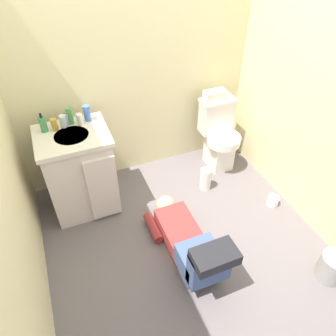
{
  "coord_description": "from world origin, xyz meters",
  "views": [
    {
      "loc": [
        -0.77,
        -1.57,
        2.29
      ],
      "look_at": [
        0.05,
        0.42,
        0.45
      ],
      "focal_mm": 34.02,
      "sensor_mm": 36.0,
      "label": 1
    }
  ],
  "objects_px": {
    "bottle_green": "(70,116)",
    "paper_towel_roll": "(206,179)",
    "bottle_amber": "(54,125)",
    "person_plumber": "(189,242)",
    "tissue_box": "(215,95)",
    "vanity_cabinet": "(80,171)",
    "toilet_paper_roll": "(273,201)",
    "faucet": "(67,120)",
    "bottle_blue": "(87,113)",
    "trash_can": "(332,267)",
    "bottle_white": "(80,120)",
    "bottle_clear": "(63,121)",
    "soap_dispenser": "(43,124)",
    "toilet": "(219,135)"
  },
  "relations": [
    {
      "from": "bottle_blue",
      "to": "soap_dispenser",
      "type": "bearing_deg",
      "value": -174.42
    },
    {
      "from": "soap_dispenser",
      "to": "tissue_box",
      "type": "bearing_deg",
      "value": 1.89
    },
    {
      "from": "bottle_clear",
      "to": "paper_towel_roll",
      "type": "bearing_deg",
      "value": -16.9
    },
    {
      "from": "bottle_amber",
      "to": "bottle_white",
      "type": "bearing_deg",
      "value": 0.52
    },
    {
      "from": "person_plumber",
      "to": "trash_can",
      "type": "distance_m",
      "value": 1.11
    },
    {
      "from": "toilet",
      "to": "person_plumber",
      "type": "bearing_deg",
      "value": -128.97
    },
    {
      "from": "faucet",
      "to": "paper_towel_roll",
      "type": "xyz_separation_m",
      "value": [
        1.17,
        -0.38,
        -0.75
      ]
    },
    {
      "from": "vanity_cabinet",
      "to": "person_plumber",
      "type": "bearing_deg",
      "value": -53.99
    },
    {
      "from": "bottle_clear",
      "to": "vanity_cabinet",
      "type": "bearing_deg",
      "value": -74.87
    },
    {
      "from": "soap_dispenser",
      "to": "paper_towel_roll",
      "type": "bearing_deg",
      "value": -14.68
    },
    {
      "from": "bottle_white",
      "to": "bottle_blue",
      "type": "relative_size",
      "value": 0.74
    },
    {
      "from": "bottle_green",
      "to": "toilet_paper_roll",
      "type": "xyz_separation_m",
      "value": [
        1.64,
        -0.86,
        -0.85
      ]
    },
    {
      "from": "bottle_amber",
      "to": "bottle_white",
      "type": "xyz_separation_m",
      "value": [
        0.21,
        0.0,
        0.0
      ]
    },
    {
      "from": "bottle_white",
      "to": "toilet_paper_roll",
      "type": "xyz_separation_m",
      "value": [
        1.57,
        -0.8,
        -0.82
      ]
    },
    {
      "from": "person_plumber",
      "to": "bottle_green",
      "type": "relative_size",
      "value": 6.98
    },
    {
      "from": "bottle_amber",
      "to": "trash_can",
      "type": "bearing_deg",
      "value": -43.14
    },
    {
      "from": "vanity_cabinet",
      "to": "bottle_white",
      "type": "height_order",
      "value": "bottle_white"
    },
    {
      "from": "toilet_paper_roll",
      "to": "faucet",
      "type": "bearing_deg",
      "value": 153.34
    },
    {
      "from": "faucet",
      "to": "bottle_clear",
      "type": "relative_size",
      "value": 0.94
    },
    {
      "from": "soap_dispenser",
      "to": "bottle_blue",
      "type": "height_order",
      "value": "soap_dispenser"
    },
    {
      "from": "tissue_box",
      "to": "soap_dispenser",
      "type": "xyz_separation_m",
      "value": [
        -1.62,
        -0.05,
        0.09
      ]
    },
    {
      "from": "bottle_clear",
      "to": "toilet_paper_roll",
      "type": "height_order",
      "value": "bottle_clear"
    },
    {
      "from": "bottle_clear",
      "to": "bottle_white",
      "type": "relative_size",
      "value": 1.02
    },
    {
      "from": "faucet",
      "to": "bottle_blue",
      "type": "bearing_deg",
      "value": 5.12
    },
    {
      "from": "person_plumber",
      "to": "bottle_clear",
      "type": "bearing_deg",
      "value": 123.73
    },
    {
      "from": "person_plumber",
      "to": "paper_towel_roll",
      "type": "xyz_separation_m",
      "value": [
        0.51,
        0.68,
        -0.06
      ]
    },
    {
      "from": "soap_dispenser",
      "to": "trash_can",
      "type": "height_order",
      "value": "soap_dispenser"
    },
    {
      "from": "bottle_amber",
      "to": "paper_towel_roll",
      "type": "bearing_deg",
      "value": -14.95
    },
    {
      "from": "soap_dispenser",
      "to": "toilet_paper_roll",
      "type": "bearing_deg",
      "value": -23.75
    },
    {
      "from": "toilet",
      "to": "faucet",
      "type": "distance_m",
      "value": 1.56
    },
    {
      "from": "person_plumber",
      "to": "trash_can",
      "type": "height_order",
      "value": "person_plumber"
    },
    {
      "from": "bottle_green",
      "to": "vanity_cabinet",
      "type": "bearing_deg",
      "value": -99.73
    },
    {
      "from": "vanity_cabinet",
      "to": "tissue_box",
      "type": "xyz_separation_m",
      "value": [
        1.42,
        0.18,
        0.38
      ]
    },
    {
      "from": "bottle_amber",
      "to": "paper_towel_roll",
      "type": "xyz_separation_m",
      "value": [
        1.28,
        -0.34,
        -0.75
      ]
    },
    {
      "from": "vanity_cabinet",
      "to": "bottle_green",
      "type": "xyz_separation_m",
      "value": [
        0.03,
        0.16,
        0.48
      ]
    },
    {
      "from": "person_plumber",
      "to": "tissue_box",
      "type": "distance_m",
      "value": 1.47
    },
    {
      "from": "vanity_cabinet",
      "to": "soap_dispenser",
      "type": "xyz_separation_m",
      "value": [
        -0.19,
        0.13,
        0.47
      ]
    },
    {
      "from": "person_plumber",
      "to": "bottle_white",
      "type": "relative_size",
      "value": 10.26
    },
    {
      "from": "faucet",
      "to": "bottle_green",
      "type": "xyz_separation_m",
      "value": [
        0.03,
        0.02,
        0.03
      ]
    },
    {
      "from": "bottle_blue",
      "to": "faucet",
      "type": "bearing_deg",
      "value": -174.88
    },
    {
      "from": "vanity_cabinet",
      "to": "bottle_blue",
      "type": "bearing_deg",
      "value": 43.22
    },
    {
      "from": "vanity_cabinet",
      "to": "soap_dispenser",
      "type": "relative_size",
      "value": 4.94
    },
    {
      "from": "bottle_blue",
      "to": "bottle_clear",
      "type": "bearing_deg",
      "value": -172.77
    },
    {
      "from": "bottle_green",
      "to": "paper_towel_roll",
      "type": "xyz_separation_m",
      "value": [
        1.14,
        -0.39,
        -0.78
      ]
    },
    {
      "from": "bottle_clear",
      "to": "bottle_green",
      "type": "xyz_separation_m",
      "value": [
        0.06,
        0.03,
        0.02
      ]
    },
    {
      "from": "tissue_box",
      "to": "bottle_white",
      "type": "height_order",
      "value": "bottle_white"
    },
    {
      "from": "tissue_box",
      "to": "bottle_clear",
      "type": "distance_m",
      "value": 1.46
    },
    {
      "from": "soap_dispenser",
      "to": "paper_towel_roll",
      "type": "relative_size",
      "value": 0.7
    },
    {
      "from": "vanity_cabinet",
      "to": "trash_can",
      "type": "bearing_deg",
      "value": -42.99
    },
    {
      "from": "vanity_cabinet",
      "to": "faucet",
      "type": "relative_size",
      "value": 8.2
    }
  ]
}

